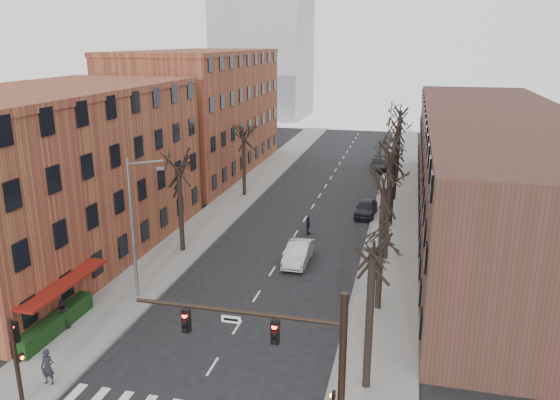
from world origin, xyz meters
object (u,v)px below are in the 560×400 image
Objects in this scene: parked_car_near at (366,208)px; parked_car_mid at (379,164)px; silver_sedan at (298,253)px; pedestrian_a at (48,367)px.

parked_car_mid is at bearing 92.66° from parked_car_near.
silver_sedan is at bearing -104.59° from parked_car_near.
parked_car_mid is 2.79× the size of pedestrian_a.
parked_car_near is 19.11m from parked_car_mid.
silver_sedan is 31.68m from parked_car_mid.
silver_sedan reaches higher than parked_car_mid.
silver_sedan is at bearing 59.70° from pedestrian_a.
parked_car_near is (3.83, 12.33, 0.01)m from silver_sedan.
parked_car_mid is at bearing 83.20° from silver_sedan.
parked_car_near is 32.01m from pedestrian_a.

